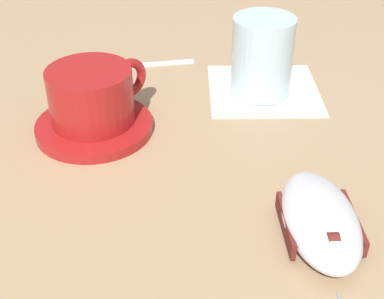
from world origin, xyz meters
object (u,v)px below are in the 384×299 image
at_px(drinking_glass, 262,56).
at_px(pen, 139,63).
at_px(saucer, 95,127).
at_px(computer_mouse, 320,219).
at_px(coffee_cup, 93,95).

relative_size(drinking_glass, pen, 0.63).
height_order(saucer, pen, saucer).
bearing_deg(computer_mouse, drinking_glass, 99.75).
bearing_deg(pen, saucer, -98.10).
relative_size(saucer, pen, 0.86).
relative_size(coffee_cup, computer_mouse, 0.79).
xyz_separation_m(saucer, drinking_glass, (0.18, 0.10, 0.04)).
xyz_separation_m(drinking_glass, pen, (-0.15, 0.06, -0.04)).
relative_size(computer_mouse, drinking_glass, 1.40).
bearing_deg(saucer, pen, 81.90).
xyz_separation_m(computer_mouse, pen, (-0.19, 0.30, -0.01)).
relative_size(saucer, drinking_glass, 1.37).
bearing_deg(saucer, computer_mouse, -32.97).
xyz_separation_m(saucer, computer_mouse, (0.22, -0.14, 0.01)).
xyz_separation_m(coffee_cup, pen, (0.02, 0.15, -0.03)).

